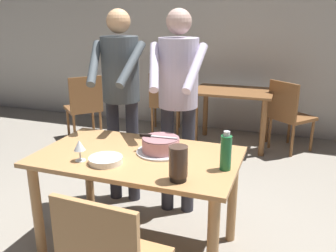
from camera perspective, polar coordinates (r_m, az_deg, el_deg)
name	(u,v)px	position (r m, az deg, el deg)	size (l,w,h in m)	color
ground_plane	(140,247)	(2.84, -4.49, -18.72)	(14.00, 14.00, 0.00)	gray
back_wall	(227,38)	(5.35, 9.40, 13.67)	(10.00, 0.12, 2.70)	beige
main_dining_table	(138,171)	(2.53, -4.83, -7.19)	(1.39, 0.82, 0.75)	tan
cake_on_platter	(161,146)	(2.49, -1.16, -3.14)	(0.34, 0.34, 0.11)	silver
cake_knife	(151,136)	(2.49, -2.75, -1.58)	(0.27, 0.04, 0.02)	silver
plate_stack	(106,160)	(2.36, -9.90, -5.36)	(0.22, 0.22, 0.04)	white
wine_glass_near	(79,146)	(2.40, -13.93, -3.12)	(0.08, 0.08, 0.14)	silver
water_bottle	(226,152)	(2.23, 9.20, -4.14)	(0.07, 0.07, 0.25)	#1E6B38
hurricane_lamp	(178,163)	(2.06, 1.65, -5.96)	(0.11, 0.11, 0.21)	black
person_cutting_cake	(178,92)	(2.91, 1.62, 5.50)	(0.46, 0.57, 1.72)	#2D2D38
person_standing_beside	(121,87)	(3.14, -7.55, 6.23)	(0.46, 0.57, 1.72)	#2D2D38
background_table	(233,102)	(4.74, 10.27, 3.71)	(1.00, 0.70, 0.74)	brown
background_chair_0	(84,105)	(5.00, -13.19, 3.24)	(0.62, 0.62, 0.90)	brown
background_chair_1	(165,100)	(5.17, -0.41, 4.15)	(0.54, 0.54, 0.90)	brown
background_chair_3	(289,114)	(4.71, 18.66, 1.90)	(0.62, 0.62, 0.90)	brown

